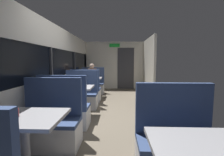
# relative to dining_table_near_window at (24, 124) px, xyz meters

# --- Properties ---
(ground_plane) EXTENTS (3.30, 9.20, 0.02)m
(ground_plane) POSITION_rel_dining_table_near_window_xyz_m (0.89, 2.09, -0.65)
(ground_plane) COLOR #665B4C
(carriage_window_panel_left) EXTENTS (0.09, 8.48, 2.30)m
(carriage_window_panel_left) POSITION_rel_dining_table_near_window_xyz_m (-0.56, 2.09, 0.47)
(carriage_window_panel_left) COLOR beige
(carriage_window_panel_left) RESTS_ON ground_plane
(carriage_end_bulkhead) EXTENTS (2.90, 0.11, 2.30)m
(carriage_end_bulkhead) POSITION_rel_dining_table_near_window_xyz_m (0.95, 6.28, 0.50)
(carriage_end_bulkhead) COLOR beige
(carriage_end_bulkhead) RESTS_ON ground_plane
(carriage_aisle_panel_right) EXTENTS (0.08, 2.40, 2.30)m
(carriage_aisle_panel_right) POSITION_rel_dining_table_near_window_xyz_m (2.34, 5.09, 0.51)
(carriage_aisle_panel_right) COLOR beige
(carriage_aisle_panel_right) RESTS_ON ground_plane
(dining_table_near_window) EXTENTS (0.90, 0.70, 0.74)m
(dining_table_near_window) POSITION_rel_dining_table_near_window_xyz_m (0.00, 0.00, 0.00)
(dining_table_near_window) COLOR #9E9EA3
(dining_table_near_window) RESTS_ON ground_plane
(bench_near_window_facing_entry) EXTENTS (0.95, 0.50, 1.10)m
(bench_near_window_facing_entry) POSITION_rel_dining_table_near_window_xyz_m (0.00, 0.70, -0.31)
(bench_near_window_facing_entry) COLOR silver
(bench_near_window_facing_entry) RESTS_ON ground_plane
(dining_table_mid_window) EXTENTS (0.90, 0.70, 0.74)m
(dining_table_mid_window) POSITION_rel_dining_table_near_window_xyz_m (0.00, 2.15, 0.00)
(dining_table_mid_window) COLOR #9E9EA3
(dining_table_mid_window) RESTS_ON ground_plane
(bench_mid_window_facing_end) EXTENTS (0.95, 0.50, 1.10)m
(bench_mid_window_facing_end) POSITION_rel_dining_table_near_window_xyz_m (0.00, 1.45, -0.31)
(bench_mid_window_facing_end) COLOR silver
(bench_mid_window_facing_end) RESTS_ON ground_plane
(bench_mid_window_facing_entry) EXTENTS (0.95, 0.50, 1.10)m
(bench_mid_window_facing_entry) POSITION_rel_dining_table_near_window_xyz_m (0.00, 2.85, -0.31)
(bench_mid_window_facing_entry) COLOR silver
(bench_mid_window_facing_entry) RESTS_ON ground_plane
(dining_table_far_window) EXTENTS (0.90, 0.70, 0.74)m
(dining_table_far_window) POSITION_rel_dining_table_near_window_xyz_m (0.00, 4.31, 0.00)
(dining_table_far_window) COLOR #9E9EA3
(dining_table_far_window) RESTS_ON ground_plane
(bench_far_window_facing_end) EXTENTS (0.95, 0.50, 1.10)m
(bench_far_window_facing_end) POSITION_rel_dining_table_near_window_xyz_m (0.00, 3.61, -0.31)
(bench_far_window_facing_end) COLOR silver
(bench_far_window_facing_end) RESTS_ON ground_plane
(bench_far_window_facing_entry) EXTENTS (0.95, 0.50, 1.10)m
(bench_far_window_facing_entry) POSITION_rel_dining_table_near_window_xyz_m (0.00, 5.01, -0.31)
(bench_far_window_facing_entry) COLOR silver
(bench_far_window_facing_entry) RESTS_ON ground_plane
(bench_front_aisle_facing_entry) EXTENTS (0.95, 0.50, 1.10)m
(bench_front_aisle_facing_entry) POSITION_rel_dining_table_near_window_xyz_m (1.79, 0.10, -0.31)
(bench_front_aisle_facing_entry) COLOR silver
(bench_front_aisle_facing_entry) RESTS_ON ground_plane
(seated_passenger) EXTENTS (0.47, 0.55, 1.26)m
(seated_passenger) POSITION_rel_dining_table_near_window_xyz_m (0.00, 4.93, -0.10)
(seated_passenger) COLOR #26262D
(seated_passenger) RESTS_ON ground_plane
(coffee_cup_primary) EXTENTS (0.07, 0.07, 0.09)m
(coffee_cup_primary) POSITION_rel_dining_table_near_window_xyz_m (-0.09, -0.01, 0.15)
(coffee_cup_primary) COLOR #B23333
(coffee_cup_primary) RESTS_ON dining_table_near_window
(coffee_cup_secondary) EXTENTS (0.07, 0.07, 0.09)m
(coffee_cup_secondary) POSITION_rel_dining_table_near_window_xyz_m (0.17, 4.41, 0.15)
(coffee_cup_secondary) COLOR #B23333
(coffee_cup_secondary) RESTS_ON dining_table_far_window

